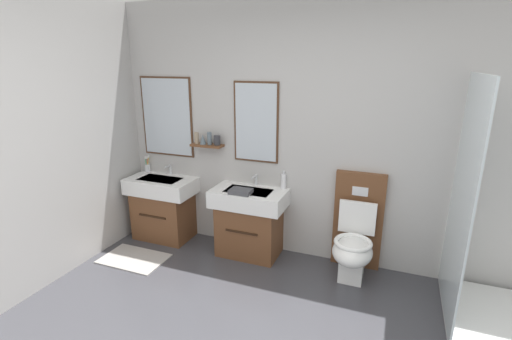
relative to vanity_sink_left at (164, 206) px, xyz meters
name	(u,v)px	position (x,y,z in m)	size (l,w,h in m)	color
wall_back	(315,134)	(1.71, 0.26, 0.94)	(4.60, 0.27, 2.65)	#B7B5B2
bath_mat	(134,259)	(0.00, -0.59, -0.39)	(0.68, 0.44, 0.01)	#9E9993
vanity_sink_left	(164,206)	(0.00, 0.00, 0.00)	(0.78, 0.47, 0.74)	brown
tap_on_left_sink	(170,168)	(0.00, 0.17, 0.41)	(0.03, 0.13, 0.11)	silver
vanity_sink_right	(250,220)	(1.10, 0.00, 0.00)	(0.78, 0.47, 0.74)	brown
tap_on_right_sink	(255,179)	(1.10, 0.17, 0.41)	(0.03, 0.13, 0.11)	silver
toilet	(355,239)	(2.21, 0.00, -0.02)	(0.48, 0.62, 1.00)	brown
toothbrush_cup	(147,167)	(-0.31, 0.16, 0.40)	(0.07, 0.07, 0.20)	silver
soap_dispenser	(284,181)	(1.42, 0.17, 0.43)	(0.06, 0.06, 0.19)	white
folded_hand_towel	(241,191)	(1.06, -0.14, 0.37)	(0.22, 0.16, 0.04)	#47474C
shower_tray	(490,276)	(3.28, -0.33, 0.02)	(0.94, 0.97, 1.95)	white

